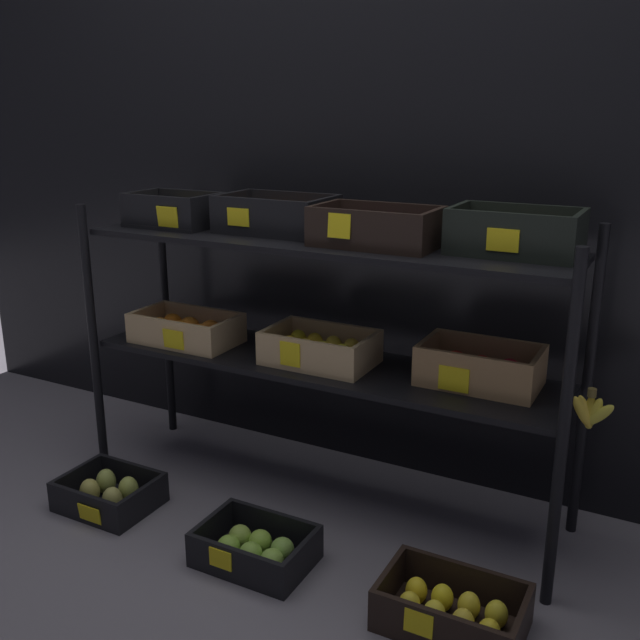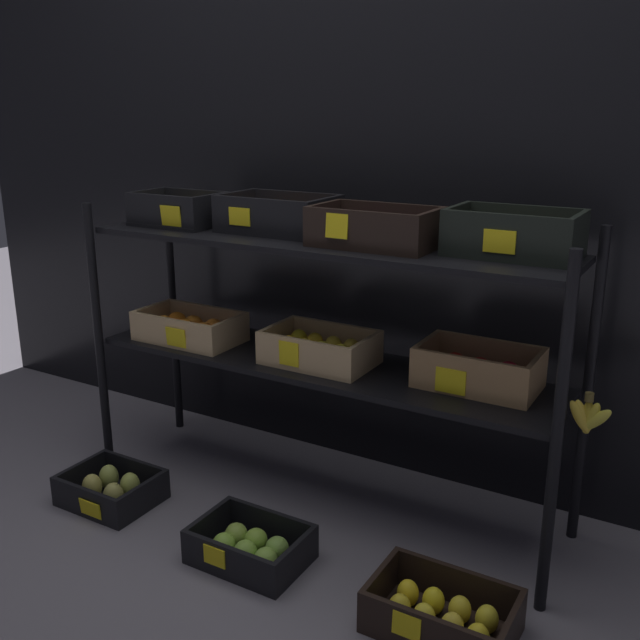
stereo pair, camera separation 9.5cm
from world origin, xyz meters
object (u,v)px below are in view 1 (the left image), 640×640
at_px(display_rack, 325,298).
at_px(crate_ground_apple_green, 255,549).
at_px(crate_ground_pear, 109,494).
at_px(crate_ground_lemon, 452,611).

distance_m(display_rack, crate_ground_apple_green, 0.81).
height_order(display_rack, crate_ground_pear, display_rack).
distance_m(display_rack, crate_ground_lemon, 1.00).
relative_size(crate_ground_pear, crate_ground_apple_green, 0.92).
bearing_deg(display_rack, crate_ground_pear, -147.44).
bearing_deg(crate_ground_lemon, display_rack, 144.56).
xyz_separation_m(crate_ground_apple_green, crate_ground_lemon, (0.61, 0.00, 0.00)).
distance_m(crate_ground_pear, crate_ground_apple_green, 0.62).
xyz_separation_m(display_rack, crate_ground_apple_green, (-0.01, -0.43, -0.68)).
relative_size(display_rack, crate_ground_lemon, 4.68).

